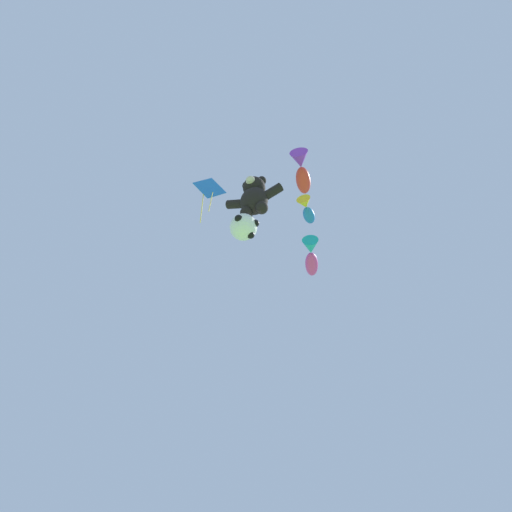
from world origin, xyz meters
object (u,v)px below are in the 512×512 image
object	(u,v)px
diamond_kite	(209,190)
soccer_ball_kite	(244,227)
fish_kite_cobalt	(307,209)
fish_kite_crimson	(302,170)
teddy_bear_kite	(254,197)
fish_kite_magenta	(311,256)

from	to	relation	value
diamond_kite	soccer_ball_kite	bearing A→B (deg)	-3.90
soccer_ball_kite	fish_kite_cobalt	world-z (taller)	fish_kite_cobalt
soccer_ball_kite	fish_kite_crimson	distance (m)	4.26
soccer_ball_kite	fish_kite_crimson	bearing A→B (deg)	14.37
fish_kite_cobalt	diamond_kite	world-z (taller)	diamond_kite
teddy_bear_kite	diamond_kite	bearing A→B (deg)	175.51
teddy_bear_kite	diamond_kite	size ratio (longest dim) A/B	0.73
teddy_bear_kite	fish_kite_crimson	distance (m)	2.71
teddy_bear_kite	fish_kite_magenta	xyz separation A→B (m)	(0.91, 5.20, 1.89)
teddy_bear_kite	fish_kite_crimson	size ratio (longest dim) A/B	1.15
soccer_ball_kite	fish_kite_cobalt	bearing A→B (deg)	58.48
soccer_ball_kite	fish_kite_cobalt	size ratio (longest dim) A/B	0.73
fish_kite_crimson	fish_kite_cobalt	xyz separation A→B (m)	(-0.42, 2.40, 0.71)
fish_kite_magenta	diamond_kite	size ratio (longest dim) A/B	0.75
teddy_bear_kite	diamond_kite	xyz separation A→B (m)	(-2.16, 0.17, 2.09)
teddy_bear_kite	fish_kite_cobalt	distance (m)	4.23
fish_kite_cobalt	fish_kite_crimson	bearing A→B (deg)	-79.99
fish_kite_cobalt	fish_kite_magenta	xyz separation A→B (m)	(-0.51, 2.18, -0.70)
teddy_bear_kite	fish_kite_crimson	bearing A→B (deg)	18.65
fish_kite_crimson	fish_kite_magenta	size ratio (longest dim) A/B	0.85
fish_kite_crimson	diamond_kite	world-z (taller)	diamond_kite
fish_kite_cobalt	teddy_bear_kite	bearing A→B (deg)	-115.29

